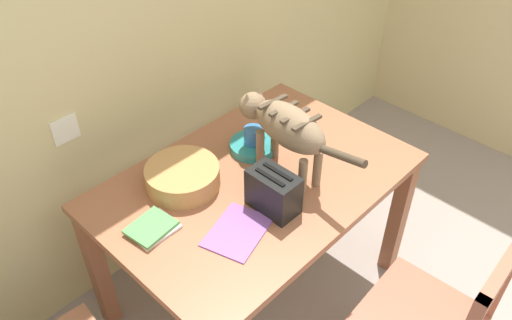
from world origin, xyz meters
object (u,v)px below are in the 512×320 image
at_px(saucer_bowl, 253,146).
at_px(magazine, 238,231).
at_px(wicker_basket, 183,176).
at_px(dining_table, 256,194).
at_px(cat, 285,126).
at_px(coffee_mug, 254,135).
at_px(toaster, 273,192).
at_px(book_stack, 152,228).

bearing_deg(saucer_bowl, magazine, -142.51).
distance_m(saucer_bowl, wicker_basket, 0.38).
bearing_deg(dining_table, wicker_basket, 141.54).
bearing_deg(cat, coffee_mug, 88.98).
xyz_separation_m(dining_table, coffee_mug, (0.14, 0.15, 0.17)).
relative_size(coffee_mug, toaster, 0.61).
bearing_deg(cat, book_stack, 173.67).
height_order(cat, coffee_mug, cat).
bearing_deg(toaster, dining_table, 64.85).
bearing_deg(wicker_basket, toaster, -66.21).
relative_size(dining_table, toaster, 6.56).
xyz_separation_m(dining_table, wicker_basket, (-0.24, 0.19, 0.14)).
relative_size(saucer_bowl, coffee_mug, 1.73).
bearing_deg(book_stack, saucer_bowl, 6.68).
xyz_separation_m(cat, wicker_basket, (-0.36, 0.24, -0.19)).
height_order(dining_table, coffee_mug, coffee_mug).
distance_m(cat, wicker_basket, 0.47).
relative_size(dining_table, magazine, 5.18).
bearing_deg(cat, dining_table, 163.26).
xyz_separation_m(saucer_bowl, book_stack, (-0.62, -0.07, -0.01)).
relative_size(saucer_bowl, book_stack, 1.16).
xyz_separation_m(cat, magazine, (-0.39, -0.11, -0.23)).
bearing_deg(dining_table, coffee_mug, 46.80).
relative_size(coffee_mug, book_stack, 0.67).
height_order(cat, book_stack, cat).
relative_size(saucer_bowl, wicker_basket, 0.69).
bearing_deg(coffee_mug, book_stack, -173.36).
relative_size(coffee_mug, wicker_basket, 0.40).
xyz_separation_m(dining_table, saucer_bowl, (0.14, 0.15, 0.11)).
height_order(dining_table, magazine, magazine).
height_order(book_stack, wicker_basket, wicker_basket).
bearing_deg(toaster, saucer_bowl, 55.89).
distance_m(dining_table, cat, 0.35).
bearing_deg(cat, saucer_bowl, 90.00).
bearing_deg(coffee_mug, cat, -96.23).
height_order(book_stack, toaster, toaster).
distance_m(coffee_mug, wicker_basket, 0.38).
relative_size(saucer_bowl, toaster, 1.05).
bearing_deg(saucer_bowl, coffee_mug, 0.00).
relative_size(cat, toaster, 3.31).
relative_size(cat, wicker_basket, 2.16).
bearing_deg(magazine, coffee_mug, 20.52).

